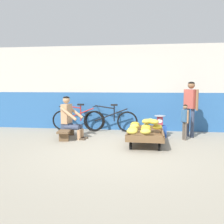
{
  "coord_description": "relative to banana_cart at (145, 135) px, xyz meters",
  "views": [
    {
      "loc": [
        0.51,
        -4.97,
        1.43
      ],
      "look_at": [
        -0.29,
        1.14,
        0.75
      ],
      "focal_mm": 38.75,
      "sensor_mm": 36.0,
      "label": 1
    }
  ],
  "objects": [
    {
      "name": "bicycle_near_left",
      "position": [
        -2.12,
        1.56,
        0.11
      ],
      "size": [
        1.66,
        0.48,
        0.86
      ],
      "color": "black",
      "rests_on": "ground"
    },
    {
      "name": "customer_child",
      "position": [
        1.02,
        0.64,
        0.34
      ],
      "size": [
        0.19,
        0.28,
        0.94
      ],
      "color": "brown",
      "rests_on": "ground"
    },
    {
      "name": "ground_plane",
      "position": [
        -0.57,
        -0.84,
        -0.24
      ],
      "size": [
        80.0,
        80.0,
        0.0
      ],
      "primitive_type": "plane",
      "color": "gray"
    },
    {
      "name": "customer_adult",
      "position": [
        1.23,
        1.05,
        0.71
      ],
      "size": [
        0.36,
        0.4,
        1.53
      ],
      "color": "#38425B",
      "rests_on": "ground"
    },
    {
      "name": "low_bench",
      "position": [
        -2.11,
        0.46,
        -0.04
      ],
      "size": [
        0.41,
        1.13,
        0.27
      ],
      "color": "brown",
      "rests_on": "ground"
    },
    {
      "name": "back_wall",
      "position": [
        -0.57,
        2.0,
        1.1
      ],
      "size": [
        16.0,
        0.3,
        2.68
      ],
      "color": "#2D609E",
      "rests_on": "ground"
    },
    {
      "name": "banana_cart",
      "position": [
        0.0,
        0.0,
        0.0
      ],
      "size": [
        0.88,
        1.46,
        0.36
      ],
      "color": "brown",
      "rests_on": "ground"
    },
    {
      "name": "plastic_crate",
      "position": [
        0.4,
        1.0,
        -0.09
      ],
      "size": [
        0.36,
        0.28,
        0.3
      ],
      "color": "#234CA8",
      "rests_on": "ground"
    },
    {
      "name": "vendor_seated",
      "position": [
        -2.03,
        0.44,
        0.33
      ],
      "size": [
        0.72,
        0.55,
        1.14
      ],
      "color": "tan",
      "rests_on": "ground"
    },
    {
      "name": "banana_pile",
      "position": [
        -0.04,
        -0.08,
        0.22
      ],
      "size": [
        0.86,
        1.24,
        0.26
      ],
      "color": "yellow",
      "rests_on": "banana_cart"
    },
    {
      "name": "shopping_bag",
      "position": [
        0.34,
        0.61,
        -0.12
      ],
      "size": [
        0.18,
        0.12,
        0.24
      ],
      "primitive_type": "cube",
      "color": "#3370B7",
      "rests_on": "ground"
    },
    {
      "name": "weighing_scale",
      "position": [
        0.4,
        1.0,
        0.21
      ],
      "size": [
        0.3,
        0.3,
        0.29
      ],
      "color": "#28282D",
      "rests_on": "plastic_crate"
    },
    {
      "name": "bicycle_far_left",
      "position": [
        -1.06,
        1.57,
        0.11
      ],
      "size": [
        1.66,
        0.48,
        0.86
      ],
      "color": "black",
      "rests_on": "ground"
    }
  ]
}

